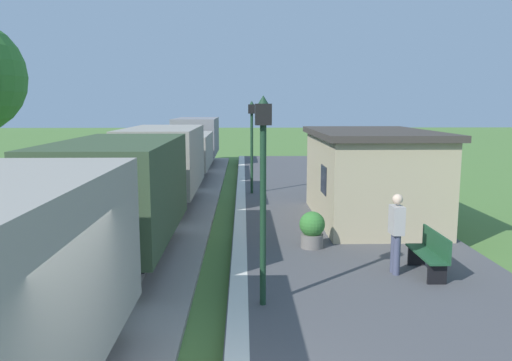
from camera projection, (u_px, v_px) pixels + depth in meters
name	position (u px, v px, depth m)	size (l,w,h in m)	color
freight_train	(162.00, 166.00, 17.93)	(2.50, 32.60, 2.72)	gray
station_hut	(370.00, 175.00, 15.43)	(3.50, 5.80, 2.78)	tan
bench_near_hut	(430.00, 252.00, 10.54)	(0.42, 1.50, 0.91)	#1E4C2D
bench_down_platform	(337.00, 179.00, 20.95)	(0.42, 1.50, 0.91)	#1E4C2D
person_waiting	(396.00, 231.00, 10.51)	(0.26, 0.39, 1.71)	#474C66
potted_planter	(312.00, 229.00, 12.52)	(0.64, 0.64, 0.92)	slate
lamp_post_near	(263.00, 163.00, 8.62)	(0.28, 0.28, 3.70)	#193823
lamp_post_far	(252.00, 130.00, 19.97)	(0.28, 0.28, 3.70)	#193823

